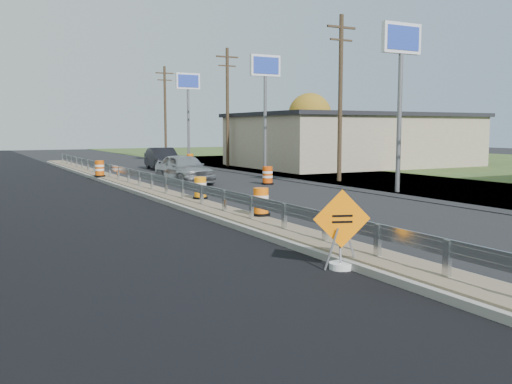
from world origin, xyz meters
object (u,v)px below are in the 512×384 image
barrel_shoulder_far (190,160)px  car_dark_mid (162,159)px  barrel_shoulder_near (268,176)px  barrel_median_near (261,202)px  caution_sign (341,249)px  barrel_median_mid (200,188)px  barrel_median_far (100,169)px  car_silver (184,169)px

barrel_shoulder_far → car_dark_mid: (-3.50, -3.29, 0.35)m
barrel_shoulder_near → barrel_median_near: bearing=-120.3°
barrel_shoulder_far → barrel_median_near: bearing=-107.1°
barrel_median_near → car_dark_mid: 25.29m
barrel_median_near → barrel_shoulder_far: (8.65, 28.05, -0.19)m
caution_sign → barrel_shoulder_near: bearing=85.7°
caution_sign → barrel_median_mid: size_ratio=1.98×
barrel_shoulder_near → barrel_shoulder_far: 17.14m
barrel_median_mid → barrel_shoulder_far: size_ratio=0.90×
caution_sign → barrel_median_near: (1.45, 6.27, 0.22)m
barrel_median_far → barrel_median_mid: bearing=-85.0°
barrel_median_near → car_silver: size_ratio=0.19×
car_dark_mid → barrel_median_near: bearing=-97.0°
barrel_median_near → car_silver: (2.65, 13.77, 0.16)m
barrel_median_mid → barrel_shoulder_near: size_ratio=0.89×
barrel_median_far → barrel_shoulder_near: barrel_median_far is taller
caution_sign → car_silver: size_ratio=0.36×
barrel_median_mid → caution_sign: bearing=-97.3°
barrel_median_far → barrel_shoulder_far: size_ratio=0.97×
barrel_shoulder_far → car_silver: (-6.00, -14.28, 0.36)m
barrel_median_far → car_dark_mid: bearing=48.2°
barrel_shoulder_near → car_dark_mid: car_dark_mid is taller
barrel_shoulder_far → caution_sign: bearing=-106.4°
barrel_median_mid → car_dark_mid: car_dark_mid is taller
barrel_median_near → barrel_shoulder_far: size_ratio=0.92×
barrel_median_near → barrel_median_far: size_ratio=0.95×
barrel_median_far → car_dark_mid: size_ratio=0.19×
barrel_shoulder_near → barrel_shoulder_far: size_ratio=1.01×
caution_sign → barrel_median_mid: (1.45, 11.34, 0.21)m
barrel_median_near → barrel_median_far: (-1.10, 17.75, 0.02)m
caution_sign → barrel_shoulder_far: caution_sign is taller
barrel_median_mid → car_dark_mid: (5.15, 19.68, 0.16)m
barrel_median_mid → barrel_median_far: bearing=95.0°
caution_sign → barrel_median_far: caution_sign is taller
caution_sign → barrel_median_far: bearing=109.4°
caution_sign → barrel_shoulder_near: caution_sign is taller
caution_sign → barrel_median_far: size_ratio=1.84×
car_dark_mid → barrel_median_far: bearing=-127.0°
barrel_median_near → car_dark_mid: car_dark_mid is taller
caution_sign → barrel_shoulder_far: (10.10, 34.31, 0.02)m
barrel_shoulder_far → car_dark_mid: car_dark_mid is taller
barrel_shoulder_far → car_dark_mid: bearing=-136.7°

